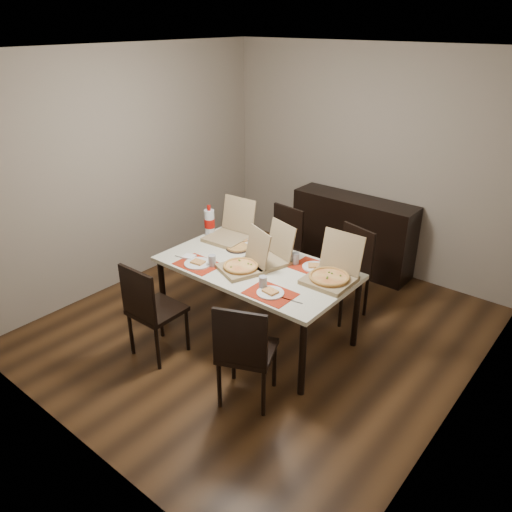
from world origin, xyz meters
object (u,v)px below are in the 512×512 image
(chair_far_right, at_px, (348,268))
(soda_bottle, at_px, (210,222))
(pizza_box_center, at_px, (244,264))
(chair_near_right, at_px, (245,350))
(chair_far_left, at_px, (281,245))
(sideboard, at_px, (352,233))
(dining_table, at_px, (256,272))
(dip_bowl, at_px, (278,264))
(chair_near_left, at_px, (150,308))

(chair_far_right, relative_size, soda_bottle, 2.84)
(pizza_box_center, bearing_deg, soda_bottle, 154.01)
(chair_near_right, relative_size, chair_far_left, 1.00)
(chair_far_right, xyz_separation_m, pizza_box_center, (-0.50, -1.06, 0.30))
(sideboard, relative_size, dining_table, 0.83)
(dining_table, bearing_deg, pizza_box_center, -102.80)
(dining_table, height_order, dip_bowl, dip_bowl)
(chair_near_right, height_order, pizza_box_center, pizza_box_center)
(chair_near_left, height_order, chair_near_right, same)
(chair_far_right, xyz_separation_m, dip_bowl, (-0.32, -0.79, 0.25))
(chair_near_left, bearing_deg, chair_near_right, 3.13)
(chair_near_left, relative_size, chair_far_right, 1.00)
(dip_bowl, bearing_deg, chair_far_left, 124.47)
(chair_near_left, distance_m, chair_near_right, 1.05)
(sideboard, height_order, chair_near_right, chair_near_right)
(sideboard, bearing_deg, chair_near_right, -78.16)
(pizza_box_center, relative_size, dip_bowl, 4.27)
(sideboard, xyz_separation_m, chair_far_right, (0.48, -0.96, 0.06))
(dining_table, distance_m, soda_bottle, 0.90)
(sideboard, bearing_deg, chair_far_right, -63.27)
(chair_near_right, xyz_separation_m, soda_bottle, (-1.38, 1.07, 0.38))
(chair_near_right, height_order, chair_far_right, same)
(soda_bottle, bearing_deg, dip_bowl, -6.98)
(chair_near_right, distance_m, chair_far_left, 2.00)
(dining_table, xyz_separation_m, dip_bowl, (0.15, 0.14, 0.08))
(chair_near_left, relative_size, pizza_box_center, 1.86)
(chair_far_right, xyz_separation_m, soda_bottle, (-1.30, -0.67, 0.38))
(chair_far_left, relative_size, chair_far_right, 1.00)
(chair_near_right, relative_size, pizza_box_center, 1.86)
(dip_bowl, bearing_deg, sideboard, 95.39)
(dining_table, distance_m, chair_near_left, 1.01)
(sideboard, distance_m, dip_bowl, 1.78)
(sideboard, bearing_deg, dip_bowl, -84.61)
(dining_table, height_order, chair_far_left, chair_far_left)
(chair_near_left, bearing_deg, soda_bottle, 106.75)
(dining_table, distance_m, dip_bowl, 0.22)
(chair_near_right, distance_m, pizza_box_center, 0.93)
(soda_bottle, bearing_deg, sideboard, 63.21)
(dining_table, xyz_separation_m, chair_near_left, (-0.50, -0.86, -0.17))
(chair_far_left, bearing_deg, chair_near_left, -92.78)
(dip_bowl, bearing_deg, soda_bottle, 173.02)
(dining_table, bearing_deg, chair_near_left, -120.12)
(pizza_box_center, height_order, soda_bottle, pizza_box_center)
(soda_bottle, bearing_deg, dining_table, -17.08)
(chair_far_right, relative_size, pizza_box_center, 1.86)
(dip_bowl, bearing_deg, chair_far_right, 67.93)
(chair_far_right, distance_m, soda_bottle, 1.51)
(pizza_box_center, bearing_deg, dining_table, 77.20)
(pizza_box_center, bearing_deg, dip_bowl, 57.08)
(dip_bowl, height_order, soda_bottle, soda_bottle)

